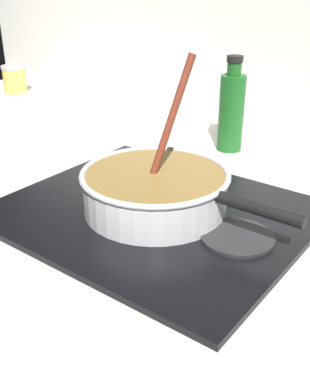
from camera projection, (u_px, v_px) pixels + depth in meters
The scene contains 8 objects.
ground at pixel (68, 255), 0.82m from camera, with size 2.40×1.60×0.04m, color beige.
backsplash_wall at pixel (277, 32), 1.26m from camera, with size 2.40×0.02×0.55m, color silver.
hob_plate at pixel (155, 212), 0.91m from camera, with size 0.56×0.48×0.01m, color black.
burner_ring at pixel (155, 208), 0.90m from camera, with size 0.16×0.16×0.01m, color #592D0C.
spare_burner at pixel (237, 237), 0.81m from camera, with size 0.13×0.13×0.01m, color #262628.
cooking_pan at pixel (156, 190), 0.89m from camera, with size 0.43×0.28×0.29m.
condiment_jar at pixel (14, 79), 1.78m from camera, with size 0.09×0.09×0.10m.
oil_bottle at pixel (231, 110), 1.20m from camera, with size 0.06×0.06×0.24m.
Camera 1 is at (0.54, -0.46, 0.43)m, focal length 44.17 mm.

